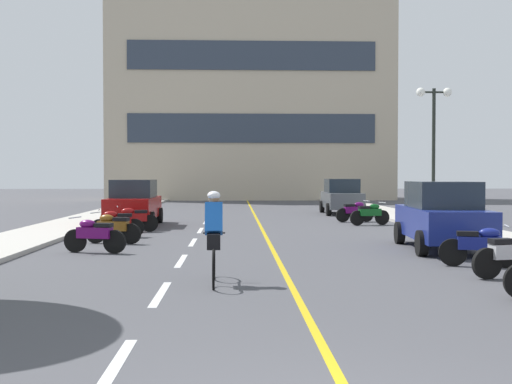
# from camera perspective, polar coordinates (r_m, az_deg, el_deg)

# --- Properties ---
(ground_plane) EXTENTS (140.00, 140.00, 0.00)m
(ground_plane) POSITION_cam_1_polar(r_m,az_deg,el_deg) (25.36, -0.27, -2.96)
(ground_plane) COLOR #47474C
(curb_left) EXTENTS (2.40, 72.00, 0.12)m
(curb_left) POSITION_cam_1_polar(r_m,az_deg,el_deg) (29.06, -14.80, -2.33)
(curb_left) COLOR #B7B2A8
(curb_left) RESTS_ON ground
(curb_right) EXTENTS (2.40, 72.00, 0.12)m
(curb_right) POSITION_cam_1_polar(r_m,az_deg,el_deg) (29.43, 13.71, -2.27)
(curb_right) COLOR #B7B2A8
(curb_right) RESTS_ON ground
(lane_dash_0) EXTENTS (0.14, 2.20, 0.01)m
(lane_dash_0) POSITION_cam_1_polar(r_m,az_deg,el_deg) (6.69, -13.04, -15.62)
(lane_dash_0) COLOR silver
(lane_dash_0) RESTS_ON ground
(lane_dash_1) EXTENTS (0.14, 2.20, 0.01)m
(lane_dash_1) POSITION_cam_1_polar(r_m,az_deg,el_deg) (10.53, -8.82, -9.28)
(lane_dash_1) COLOR silver
(lane_dash_1) RESTS_ON ground
(lane_dash_2) EXTENTS (0.14, 2.20, 0.01)m
(lane_dash_2) POSITION_cam_1_polar(r_m,az_deg,el_deg) (14.46, -6.92, -6.33)
(lane_dash_2) COLOR silver
(lane_dash_2) RESTS_ON ground
(lane_dash_3) EXTENTS (0.14, 2.20, 0.01)m
(lane_dash_3) POSITION_cam_1_polar(r_m,az_deg,el_deg) (18.42, -5.85, -4.64)
(lane_dash_3) COLOR silver
(lane_dash_3) RESTS_ON ground
(lane_dash_4) EXTENTS (0.14, 2.20, 0.01)m
(lane_dash_4) POSITION_cam_1_polar(r_m,az_deg,el_deg) (22.39, -5.17, -3.55)
(lane_dash_4) COLOR silver
(lane_dash_4) RESTS_ON ground
(lane_dash_5) EXTENTS (0.14, 2.20, 0.01)m
(lane_dash_5) POSITION_cam_1_polar(r_m,az_deg,el_deg) (26.37, -4.69, -2.79)
(lane_dash_5) COLOR silver
(lane_dash_5) RESTS_ON ground
(lane_dash_6) EXTENTS (0.14, 2.20, 0.01)m
(lane_dash_6) POSITION_cam_1_polar(r_m,az_deg,el_deg) (30.36, -4.33, -2.23)
(lane_dash_6) COLOR silver
(lane_dash_6) RESTS_ON ground
(lane_dash_7) EXTENTS (0.14, 2.20, 0.01)m
(lane_dash_7) POSITION_cam_1_polar(r_m,az_deg,el_deg) (34.35, -4.06, -1.80)
(lane_dash_7) COLOR silver
(lane_dash_7) RESTS_ON ground
(lane_dash_8) EXTENTS (0.14, 2.20, 0.01)m
(lane_dash_8) POSITION_cam_1_polar(r_m,az_deg,el_deg) (38.34, -3.85, -1.45)
(lane_dash_8) COLOR silver
(lane_dash_8) RESTS_ON ground
(lane_dash_9) EXTENTS (0.14, 2.20, 0.01)m
(lane_dash_9) POSITION_cam_1_polar(r_m,az_deg,el_deg) (42.33, -3.67, -1.18)
(lane_dash_9) COLOR silver
(lane_dash_9) RESTS_ON ground
(lane_dash_10) EXTENTS (0.14, 2.20, 0.01)m
(lane_dash_10) POSITION_cam_1_polar(r_m,az_deg,el_deg) (46.33, -3.53, -0.95)
(lane_dash_10) COLOR silver
(lane_dash_10) RESTS_ON ground
(lane_dash_11) EXTENTS (0.14, 2.20, 0.01)m
(lane_dash_11) POSITION_cam_1_polar(r_m,az_deg,el_deg) (50.32, -3.41, -0.75)
(lane_dash_11) COLOR silver
(lane_dash_11) RESTS_ON ground
(centre_line_yellow) EXTENTS (0.12, 66.00, 0.01)m
(centre_line_yellow) POSITION_cam_1_polar(r_m,az_deg,el_deg) (28.36, 0.05, -2.49)
(centre_line_yellow) COLOR gold
(centre_line_yellow) RESTS_ON ground
(office_building) EXTENTS (23.54, 7.80, 19.29)m
(office_building) POSITION_cam_1_polar(r_m,az_deg,el_deg) (53.68, -0.50, 9.70)
(office_building) COLOR #BCAD93
(office_building) RESTS_ON ground
(street_lamp_mid) EXTENTS (1.46, 0.36, 5.44)m
(street_lamp_mid) POSITION_cam_1_polar(r_m,az_deg,el_deg) (26.26, 16.12, 6.02)
(street_lamp_mid) COLOR black
(street_lamp_mid) RESTS_ON curb_right
(parked_car_near) EXTENTS (2.17, 4.31, 1.82)m
(parked_car_near) POSITION_cam_1_polar(r_m,az_deg,el_deg) (17.18, 16.81, -2.08)
(parked_car_near) COLOR black
(parked_car_near) RESTS_ON ground
(parked_car_mid) EXTENTS (1.94, 4.21, 1.82)m
(parked_car_mid) POSITION_cam_1_polar(r_m,az_deg,el_deg) (24.82, -11.22, -0.97)
(parked_car_mid) COLOR black
(parked_car_mid) RESTS_ON ground
(parked_car_far) EXTENTS (2.00, 4.24, 1.82)m
(parked_car_far) POSITION_cam_1_polar(r_m,az_deg,el_deg) (32.11, 7.93, -0.41)
(parked_car_far) COLOR black
(parked_car_far) RESTS_ON ground
(motorcycle_3) EXTENTS (1.66, 0.72, 0.92)m
(motorcycle_3) POSITION_cam_1_polar(r_m,az_deg,el_deg) (14.18, 20.02, -4.65)
(motorcycle_3) COLOR black
(motorcycle_3) RESTS_ON ground
(motorcycle_4) EXTENTS (1.67, 0.71, 0.92)m
(motorcycle_4) POSITION_cam_1_polar(r_m,az_deg,el_deg) (16.29, -14.73, -3.83)
(motorcycle_4) COLOR black
(motorcycle_4) RESTS_ON ground
(motorcycle_5) EXTENTS (1.67, 0.68, 0.92)m
(motorcycle_5) POSITION_cam_1_polar(r_m,az_deg,el_deg) (18.37, -13.11, -3.22)
(motorcycle_5) COLOR black
(motorcycle_5) RESTS_ON ground
(motorcycle_6) EXTENTS (1.70, 0.60, 0.92)m
(motorcycle_6) POSITION_cam_1_polar(r_m,az_deg,el_deg) (20.16, -12.77, -2.80)
(motorcycle_6) COLOR black
(motorcycle_6) RESTS_ON ground
(motorcycle_7) EXTENTS (1.68, 0.64, 0.92)m
(motorcycle_7) POSITION_cam_1_polar(r_m,az_deg,el_deg) (22.01, -11.27, -2.44)
(motorcycle_7) COLOR black
(motorcycle_7) RESTS_ON ground
(motorcycle_8) EXTENTS (1.67, 0.69, 0.92)m
(motorcycle_8) POSITION_cam_1_polar(r_m,az_deg,el_deg) (25.05, 10.51, -1.96)
(motorcycle_8) COLOR black
(motorcycle_8) RESTS_ON ground
(motorcycle_9) EXTENTS (1.68, 0.65, 0.92)m
(motorcycle_9) POSITION_cam_1_polar(r_m,az_deg,el_deg) (26.68, 9.14, -1.74)
(motorcycle_9) COLOR black
(motorcycle_9) RESTS_ON ground
(cyclist_rider) EXTENTS (0.42, 1.77, 1.71)m
(cyclist_rider) POSITION_cam_1_polar(r_m,az_deg,el_deg) (11.27, -3.93, -4.01)
(cyclist_rider) COLOR black
(cyclist_rider) RESTS_ON ground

